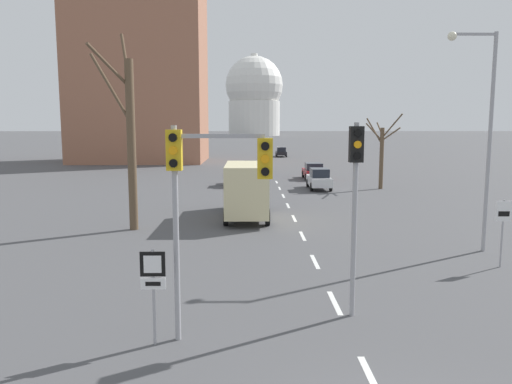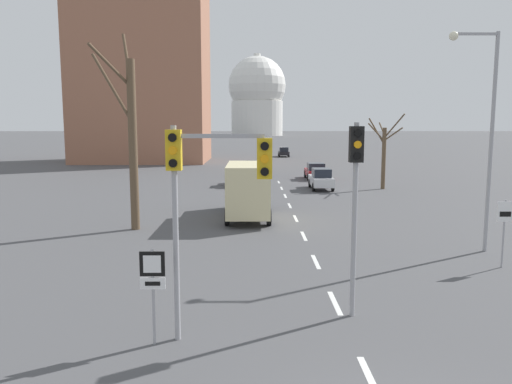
{
  "view_description": "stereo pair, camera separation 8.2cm",
  "coord_description": "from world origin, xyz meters",
  "px_view_note": "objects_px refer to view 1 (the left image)",
  "views": [
    {
      "loc": [
        -2.56,
        -7.08,
        5.29
      ],
      "look_at": [
        -2.36,
        6.47,
        3.45
      ],
      "focal_mm": 35.0,
      "sensor_mm": 36.0,
      "label": 1
    },
    {
      "loc": [
        -2.47,
        -7.08,
        5.29
      ],
      "look_at": [
        -2.36,
        6.47,
        3.45
      ],
      "focal_mm": 35.0,
      "sensor_mm": 36.0,
      "label": 2
    }
  ],
  "objects_px": {
    "sedan_near_left": "(313,171)",
    "sedan_far_right": "(236,176)",
    "traffic_signal_centre_tall": "(355,183)",
    "delivery_truck": "(247,188)",
    "speed_limit_sign": "(503,222)",
    "sedan_mid_centre": "(319,179)",
    "sedan_near_right": "(251,168)",
    "traffic_signal_near_left": "(206,179)",
    "street_lamp_right": "(483,121)",
    "sedan_far_left": "(281,152)",
    "route_sign_post": "(153,281)"
  },
  "relations": [
    {
      "from": "delivery_truck",
      "to": "street_lamp_right",
      "type": "bearing_deg",
      "value": -38.58
    },
    {
      "from": "street_lamp_right",
      "to": "traffic_signal_centre_tall",
      "type": "bearing_deg",
      "value": -133.32
    },
    {
      "from": "traffic_signal_near_left",
      "to": "traffic_signal_centre_tall",
      "type": "height_order",
      "value": "traffic_signal_centre_tall"
    },
    {
      "from": "traffic_signal_centre_tall",
      "to": "street_lamp_right",
      "type": "height_order",
      "value": "street_lamp_right"
    },
    {
      "from": "route_sign_post",
      "to": "delivery_truck",
      "type": "bearing_deg",
      "value": 82.57
    },
    {
      "from": "traffic_signal_centre_tall",
      "to": "route_sign_post",
      "type": "relative_size",
      "value": 2.26
    },
    {
      "from": "delivery_truck",
      "to": "route_sign_post",
      "type": "bearing_deg",
      "value": -97.43
    },
    {
      "from": "traffic_signal_centre_tall",
      "to": "sedan_far_right",
      "type": "distance_m",
      "value": 30.45
    },
    {
      "from": "traffic_signal_near_left",
      "to": "traffic_signal_centre_tall",
      "type": "bearing_deg",
      "value": 21.23
    },
    {
      "from": "sedan_far_left",
      "to": "sedan_far_right",
      "type": "xyz_separation_m",
      "value": [
        -6.46,
        -39.15,
        -0.01
      ]
    },
    {
      "from": "route_sign_post",
      "to": "street_lamp_right",
      "type": "distance_m",
      "value": 15.27
    },
    {
      "from": "speed_limit_sign",
      "to": "sedan_far_right",
      "type": "height_order",
      "value": "speed_limit_sign"
    },
    {
      "from": "traffic_signal_near_left",
      "to": "sedan_near_left",
      "type": "xyz_separation_m",
      "value": [
        7.32,
        36.65,
        -3.2
      ]
    },
    {
      "from": "sedan_near_left",
      "to": "sedan_far_right",
      "type": "distance_m",
      "value": 9.0
    },
    {
      "from": "sedan_near_right",
      "to": "sedan_near_left",
      "type": "bearing_deg",
      "value": -24.78
    },
    {
      "from": "speed_limit_sign",
      "to": "sedan_mid_centre",
      "type": "relative_size",
      "value": 0.6
    },
    {
      "from": "traffic_signal_near_left",
      "to": "sedan_mid_centre",
      "type": "bearing_deg",
      "value": 76.76
    },
    {
      "from": "sedan_near_right",
      "to": "sedan_far_left",
      "type": "distance_m",
      "value": 31.67
    },
    {
      "from": "sedan_mid_centre",
      "to": "traffic_signal_near_left",
      "type": "bearing_deg",
      "value": -103.24
    },
    {
      "from": "traffic_signal_centre_tall",
      "to": "delivery_truck",
      "type": "relative_size",
      "value": 0.74
    },
    {
      "from": "traffic_signal_centre_tall",
      "to": "sedan_far_right",
      "type": "bearing_deg",
      "value": 97.56
    },
    {
      "from": "traffic_signal_centre_tall",
      "to": "sedan_near_right",
      "type": "bearing_deg",
      "value": 93.98
    },
    {
      "from": "traffic_signal_centre_tall",
      "to": "sedan_far_left",
      "type": "distance_m",
      "value": 69.3
    },
    {
      "from": "traffic_signal_near_left",
      "to": "sedan_near_left",
      "type": "height_order",
      "value": "traffic_signal_near_left"
    },
    {
      "from": "traffic_signal_near_left",
      "to": "sedan_mid_centre",
      "type": "height_order",
      "value": "traffic_signal_near_left"
    },
    {
      "from": "route_sign_post",
      "to": "street_lamp_right",
      "type": "relative_size",
      "value": 0.26
    },
    {
      "from": "sedan_near_left",
      "to": "sedan_far_left",
      "type": "relative_size",
      "value": 1.1
    },
    {
      "from": "traffic_signal_near_left",
      "to": "route_sign_post",
      "type": "xyz_separation_m",
      "value": [
        -1.26,
        -0.28,
        -2.41
      ]
    },
    {
      "from": "sedan_far_left",
      "to": "sedan_near_right",
      "type": "bearing_deg",
      "value": -99.29
    },
    {
      "from": "street_lamp_right",
      "to": "sedan_mid_centre",
      "type": "distance_m",
      "value": 21.05
    },
    {
      "from": "sedan_near_right",
      "to": "delivery_truck",
      "type": "relative_size",
      "value": 0.61
    },
    {
      "from": "street_lamp_right",
      "to": "sedan_far_right",
      "type": "relative_size",
      "value": 2.22
    },
    {
      "from": "sedan_near_left",
      "to": "traffic_signal_centre_tall",
      "type": "bearing_deg",
      "value": -95.57
    },
    {
      "from": "sedan_mid_centre",
      "to": "sedan_far_right",
      "type": "relative_size",
      "value": 1.05
    },
    {
      "from": "delivery_truck",
      "to": "traffic_signal_centre_tall",
      "type": "bearing_deg",
      "value": -78.56
    },
    {
      "from": "route_sign_post",
      "to": "traffic_signal_centre_tall",
      "type": "bearing_deg",
      "value": 19.22
    },
    {
      "from": "traffic_signal_near_left",
      "to": "sedan_far_right",
      "type": "xyz_separation_m",
      "value": [
        -0.1,
        31.56,
        -3.22
      ]
    },
    {
      "from": "traffic_signal_centre_tall",
      "to": "route_sign_post",
      "type": "distance_m",
      "value": 5.85
    },
    {
      "from": "street_lamp_right",
      "to": "route_sign_post",
      "type": "bearing_deg",
      "value": -143.12
    },
    {
      "from": "sedan_near_left",
      "to": "sedan_far_right",
      "type": "height_order",
      "value": "sedan_near_left"
    },
    {
      "from": "traffic_signal_centre_tall",
      "to": "delivery_truck",
      "type": "xyz_separation_m",
      "value": [
        -2.99,
        14.79,
        -2.01
      ]
    },
    {
      "from": "route_sign_post",
      "to": "speed_limit_sign",
      "type": "bearing_deg",
      "value": 28.95
    },
    {
      "from": "sedan_near_right",
      "to": "delivery_truck",
      "type": "distance_m",
      "value": 23.18
    },
    {
      "from": "street_lamp_right",
      "to": "sedan_far_right",
      "type": "height_order",
      "value": "street_lamp_right"
    },
    {
      "from": "sedan_near_left",
      "to": "delivery_truck",
      "type": "height_order",
      "value": "delivery_truck"
    },
    {
      "from": "sedan_near_left",
      "to": "sedan_mid_centre",
      "type": "distance_m",
      "value": 7.88
    },
    {
      "from": "sedan_near_left",
      "to": "street_lamp_right",
      "type": "bearing_deg",
      "value": -83.41
    },
    {
      "from": "sedan_near_right",
      "to": "sedan_mid_centre",
      "type": "bearing_deg",
      "value": -62.6
    },
    {
      "from": "sedan_near_right",
      "to": "delivery_truck",
      "type": "height_order",
      "value": "delivery_truck"
    },
    {
      "from": "sedan_mid_centre",
      "to": "sedan_far_right",
      "type": "distance_m",
      "value": 7.41
    }
  ]
}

